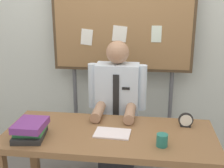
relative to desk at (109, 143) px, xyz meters
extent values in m
cube|color=silver|center=(0.00, 1.18, 0.71)|extent=(6.40, 0.08, 2.70)
cube|color=brown|center=(0.00, 0.00, 0.07)|extent=(1.66, 0.72, 0.05)
cube|color=brown|center=(-0.77, 0.30, -0.30)|extent=(0.07, 0.07, 0.68)
cube|color=brown|center=(0.77, 0.30, -0.30)|extent=(0.07, 0.07, 0.68)
cube|color=#2D2D33|center=(0.00, 0.55, -0.42)|extent=(0.34, 0.30, 0.44)
cube|color=silver|center=(0.00, 0.55, 0.16)|extent=(0.40, 0.22, 0.72)
sphere|color=#A87A5B|center=(0.00, 0.55, 0.63)|extent=(0.21, 0.21, 0.21)
cylinder|color=silver|center=(-0.23, 0.53, 0.31)|extent=(0.09, 0.09, 0.43)
cylinder|color=silver|center=(0.23, 0.53, 0.31)|extent=(0.09, 0.09, 0.43)
cylinder|color=#A87A5B|center=(-0.14, 0.29, 0.14)|extent=(0.09, 0.30, 0.09)
cylinder|color=#A87A5B|center=(0.14, 0.29, 0.14)|extent=(0.09, 0.30, 0.09)
cube|color=black|center=(0.00, 0.44, 0.21)|extent=(0.06, 0.01, 0.47)
cube|color=black|center=(0.09, 0.44, 0.32)|extent=(0.07, 0.01, 0.02)
cube|color=#4C3823|center=(0.00, 0.98, 0.98)|extent=(1.47, 0.05, 1.25)
cube|color=olive|center=(0.00, 0.97, 0.98)|extent=(1.41, 0.04, 1.19)
cylinder|color=#59595E|center=(-0.54, 1.01, -0.13)|extent=(0.04, 0.04, 1.02)
cylinder|color=#59595E|center=(0.54, 1.01, -0.13)|extent=(0.04, 0.04, 1.02)
cube|color=white|center=(-0.37, 0.94, 0.71)|extent=(0.14, 0.00, 0.18)
cube|color=white|center=(-0.02, 0.94, 0.75)|extent=(0.16, 0.00, 0.17)
cube|color=silver|center=(0.35, 0.94, 0.75)|extent=(0.10, 0.00, 0.17)
cube|color=#262626|center=(-0.59, -0.16, 0.11)|extent=(0.25, 0.30, 0.04)
cube|color=#337F47|center=(-0.58, -0.15, 0.15)|extent=(0.23, 0.25, 0.03)
cube|color=#72337F|center=(-0.57, -0.16, 0.20)|extent=(0.22, 0.26, 0.05)
cube|color=silver|center=(0.03, -0.02, 0.10)|extent=(0.28, 0.20, 0.01)
cylinder|color=black|center=(0.61, 0.19, 0.15)|extent=(0.12, 0.02, 0.12)
cylinder|color=white|center=(0.61, 0.18, 0.15)|extent=(0.10, 0.00, 0.10)
cube|color=black|center=(0.61, 0.19, 0.10)|extent=(0.08, 0.04, 0.01)
cylinder|color=#267266|center=(0.40, -0.16, 0.14)|extent=(0.08, 0.08, 0.09)
camera|label=1|loc=(0.30, -2.07, 1.13)|focal=46.99mm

